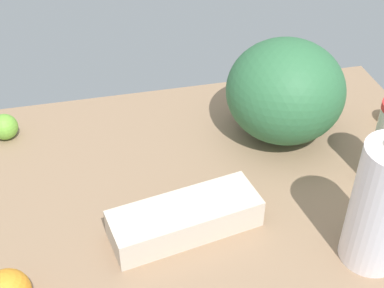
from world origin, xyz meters
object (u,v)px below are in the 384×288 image
(egg_carton, at_px, (185,218))
(lime_by_jug, at_px, (5,127))
(milk_jug, at_px, (383,206))
(watermelon, at_px, (285,91))

(egg_carton, relative_size, lime_by_jug, 4.72)
(milk_jug, bearing_deg, lime_by_jug, 142.13)
(lime_by_jug, bearing_deg, watermelon, -11.06)
(egg_carton, height_order, watermelon, watermelon)
(watermelon, height_order, milk_jug, milk_jug)
(egg_carton, distance_m, watermelon, 0.41)
(milk_jug, xyz_separation_m, lime_by_jug, (-0.69, 0.53, -0.10))
(watermelon, height_order, lime_by_jug, watermelon)
(milk_jug, relative_size, lime_by_jug, 4.36)
(egg_carton, distance_m, lime_by_jug, 0.53)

